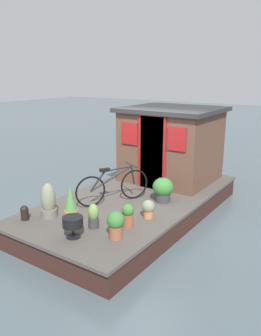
{
  "coord_description": "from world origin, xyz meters",
  "views": [
    {
      "loc": [
        -5.88,
        -3.9,
        3.07
      ],
      "look_at": [
        -0.2,
        0.0,
        1.16
      ],
      "focal_mm": 36.28,
      "sensor_mm": 36.0,
      "label": 1
    }
  ],
  "objects_px": {
    "potted_plant_thyme": "(163,189)",
    "potted_plant_succulent": "(93,216)",
    "potted_plant_basil": "(71,205)",
    "houseboat_cabin": "(171,144)",
    "mooring_bollard": "(25,212)",
    "potted_plant_geranium": "(148,208)",
    "charcoal_grill": "(73,223)",
    "bicycle": "(113,186)",
    "potted_plant_mint": "(49,202)",
    "potted_plant_fern": "(128,215)",
    "potted_plant_sage": "(116,224)"
  },
  "relations": [
    {
      "from": "potted_plant_fern",
      "to": "mooring_bollard",
      "type": "height_order",
      "value": "potted_plant_fern"
    },
    {
      "from": "bicycle",
      "to": "potted_plant_sage",
      "type": "distance_m",
      "value": 1.61
    },
    {
      "from": "potted_plant_thyme",
      "to": "potted_plant_mint",
      "type": "distance_m",
      "value": 2.36
    },
    {
      "from": "bicycle",
      "to": "potted_plant_fern",
      "type": "height_order",
      "value": "bicycle"
    },
    {
      "from": "potted_plant_fern",
      "to": "potted_plant_thyme",
      "type": "bearing_deg",
      "value": 3.86
    },
    {
      "from": "charcoal_grill",
      "to": "potted_plant_succulent",
      "type": "bearing_deg",
      "value": -4.23
    },
    {
      "from": "charcoal_grill",
      "to": "potted_plant_basil",
      "type": "bearing_deg",
      "value": 47.21
    },
    {
      "from": "houseboat_cabin",
      "to": "potted_plant_fern",
      "type": "relative_size",
      "value": 5.4
    },
    {
      "from": "houseboat_cabin",
      "to": "charcoal_grill",
      "type": "distance_m",
      "value": 3.87
    },
    {
      "from": "bicycle",
      "to": "potted_plant_sage",
      "type": "height_order",
      "value": "bicycle"
    },
    {
      "from": "charcoal_grill",
      "to": "potted_plant_mint",
      "type": "bearing_deg",
      "value": 69.72
    },
    {
      "from": "bicycle",
      "to": "potted_plant_thyme",
      "type": "relative_size",
      "value": 2.85
    },
    {
      "from": "houseboat_cabin",
      "to": "potted_plant_geranium",
      "type": "height_order",
      "value": "houseboat_cabin"
    },
    {
      "from": "potted_plant_geranium",
      "to": "mooring_bollard",
      "type": "distance_m",
      "value": 2.29
    },
    {
      "from": "potted_plant_geranium",
      "to": "charcoal_grill",
      "type": "xyz_separation_m",
      "value": [
        -1.37,
        0.61,
        0.07
      ]
    },
    {
      "from": "potted_plant_thyme",
      "to": "potted_plant_succulent",
      "type": "distance_m",
      "value": 1.84
    },
    {
      "from": "mooring_bollard",
      "to": "potted_plant_mint",
      "type": "bearing_deg",
      "value": -37.15
    },
    {
      "from": "houseboat_cabin",
      "to": "potted_plant_succulent",
      "type": "xyz_separation_m",
      "value": [
        -3.33,
        -0.26,
        -0.71
      ]
    },
    {
      "from": "potted_plant_succulent",
      "to": "charcoal_grill",
      "type": "bearing_deg",
      "value": 175.77
    },
    {
      "from": "potted_plant_basil",
      "to": "mooring_bollard",
      "type": "bearing_deg",
      "value": 117.46
    },
    {
      "from": "potted_plant_sage",
      "to": "potted_plant_geranium",
      "type": "xyz_separation_m",
      "value": [
        0.99,
        -0.02,
        -0.06
      ]
    },
    {
      "from": "houseboat_cabin",
      "to": "bicycle",
      "type": "distance_m",
      "value": 2.25
    },
    {
      "from": "houseboat_cabin",
      "to": "potted_plant_fern",
      "type": "height_order",
      "value": "houseboat_cabin"
    },
    {
      "from": "potted_plant_sage",
      "to": "mooring_bollard",
      "type": "relative_size",
      "value": 1.65
    },
    {
      "from": "potted_plant_basil",
      "to": "potted_plant_geranium",
      "type": "height_order",
      "value": "potted_plant_basil"
    },
    {
      "from": "potted_plant_geranium",
      "to": "charcoal_grill",
      "type": "height_order",
      "value": "charcoal_grill"
    },
    {
      "from": "potted_plant_mint",
      "to": "potted_plant_fern",
      "type": "bearing_deg",
      "value": -71.5
    },
    {
      "from": "bicycle",
      "to": "potted_plant_fern",
      "type": "distance_m",
      "value": 1.23
    },
    {
      "from": "potted_plant_thyme",
      "to": "potted_plant_succulent",
      "type": "bearing_deg",
      "value": 168.03
    },
    {
      "from": "houseboat_cabin",
      "to": "charcoal_grill",
      "type": "bearing_deg",
      "value": -176.67
    },
    {
      "from": "potted_plant_thyme",
      "to": "mooring_bollard",
      "type": "relative_size",
      "value": 1.86
    },
    {
      "from": "potted_plant_geranium",
      "to": "charcoal_grill",
      "type": "distance_m",
      "value": 1.5
    },
    {
      "from": "potted_plant_fern",
      "to": "potted_plant_basil",
      "type": "bearing_deg",
      "value": 114.63
    },
    {
      "from": "houseboat_cabin",
      "to": "charcoal_grill",
      "type": "height_order",
      "value": "houseboat_cabin"
    },
    {
      "from": "houseboat_cabin",
      "to": "potted_plant_basil",
      "type": "bearing_deg",
      "value": 176.28
    },
    {
      "from": "houseboat_cabin",
      "to": "potted_plant_mint",
      "type": "height_order",
      "value": "houseboat_cabin"
    },
    {
      "from": "houseboat_cabin",
      "to": "mooring_bollard",
      "type": "height_order",
      "value": "houseboat_cabin"
    },
    {
      "from": "charcoal_grill",
      "to": "mooring_bollard",
      "type": "distance_m",
      "value": 1.23
    },
    {
      "from": "potted_plant_basil",
      "to": "potted_plant_geranium",
      "type": "xyz_separation_m",
      "value": [
        0.96,
        -1.05,
        -0.14
      ]
    },
    {
      "from": "houseboat_cabin",
      "to": "bicycle",
      "type": "xyz_separation_m",
      "value": [
        -2.17,
        0.2,
        -0.56
      ]
    },
    {
      "from": "potted_plant_thyme",
      "to": "charcoal_grill",
      "type": "distance_m",
      "value": 2.31
    },
    {
      "from": "potted_plant_succulent",
      "to": "charcoal_grill",
      "type": "height_order",
      "value": "potted_plant_succulent"
    },
    {
      "from": "potted_plant_basil",
      "to": "potted_plant_succulent",
      "type": "relative_size",
      "value": 1.6
    },
    {
      "from": "potted_plant_thyme",
      "to": "potted_plant_basil",
      "type": "bearing_deg",
      "value": 155.26
    },
    {
      "from": "potted_plant_thyme",
      "to": "houseboat_cabin",
      "type": "bearing_deg",
      "value": 22.57
    },
    {
      "from": "potted_plant_thyme",
      "to": "potted_plant_basil",
      "type": "height_order",
      "value": "potted_plant_basil"
    },
    {
      "from": "potted_plant_geranium",
      "to": "potted_plant_basil",
      "type": "bearing_deg",
      "value": 132.39
    },
    {
      "from": "potted_plant_sage",
      "to": "mooring_bollard",
      "type": "xyz_separation_m",
      "value": [
        -0.38,
        1.82,
        -0.1
      ]
    },
    {
      "from": "potted_plant_geranium",
      "to": "potted_plant_fern",
      "type": "bearing_deg",
      "value": 169.44
    },
    {
      "from": "potted_plant_succulent",
      "to": "potted_plant_thyme",
      "type": "bearing_deg",
      "value": -11.97
    }
  ]
}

